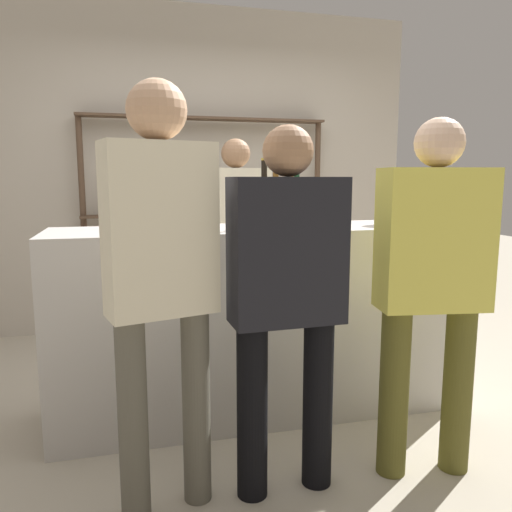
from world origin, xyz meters
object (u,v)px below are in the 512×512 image
object	(u,v)px
counter_bottle_2	(276,203)
server_behind_counter	(236,232)
counter_bottle_0	(264,201)
customer_center	(287,288)
counter_bottle_3	(178,207)
ice_bucket	(402,204)
counter_bottle_1	(296,202)
customer_left	(161,266)
wine_glass	(177,205)
customer_right	(432,275)

from	to	relation	value
counter_bottle_2	server_behind_counter	xyz separation A→B (m)	(-0.04, 0.88, -0.26)
counter_bottle_0	customer_center	world-z (taller)	customer_center
counter_bottle_3	ice_bucket	xyz separation A→B (m)	(1.34, 0.18, -0.01)
counter_bottle_1	customer_left	world-z (taller)	customer_left
counter_bottle_1	counter_bottle_2	xyz separation A→B (m)	(-0.16, -0.09, 0.00)
counter_bottle_1	ice_bucket	xyz separation A→B (m)	(0.61, -0.16, -0.01)
counter_bottle_2	wine_glass	distance (m)	0.55
wine_glass	server_behind_counter	distance (m)	1.00
counter_bottle_1	customer_right	size ratio (longest dim) A/B	0.21
customer_center	counter_bottle_3	bearing A→B (deg)	30.83
counter_bottle_0	wine_glass	xyz separation A→B (m)	(-0.45, 0.16, -0.02)
counter_bottle_0	ice_bucket	distance (m)	0.86
server_behind_counter	customer_right	world-z (taller)	server_behind_counter
customer_left	server_behind_counter	xyz separation A→B (m)	(0.67, 1.73, -0.07)
counter_bottle_0	wine_glass	size ratio (longest dim) A/B	2.26
server_behind_counter	counter_bottle_2	bearing A→B (deg)	-13.77
counter_bottle_0	server_behind_counter	size ratio (longest dim) A/B	0.23
counter_bottle_1	server_behind_counter	bearing A→B (deg)	103.62
counter_bottle_2	server_behind_counter	distance (m)	0.92
wine_glass	customer_right	xyz separation A→B (m)	(1.00, -0.92, -0.27)
counter_bottle_0	counter_bottle_1	distance (m)	0.32
counter_bottle_3	server_behind_counter	size ratio (longest dim) A/B	0.21
customer_left	wine_glass	bearing A→B (deg)	-24.55
ice_bucket	customer_right	distance (m)	0.89
counter_bottle_0	customer_left	bearing A→B (deg)	-129.41
ice_bucket	server_behind_counter	distance (m)	1.27
customer_center	ice_bucket	bearing A→B (deg)	-53.54
counter_bottle_1	wine_glass	distance (m)	0.70
ice_bucket	customer_left	xyz separation A→B (m)	(-1.47, -0.77, -0.18)
counter_bottle_2	customer_center	xyz separation A→B (m)	(-0.21, -0.84, -0.30)
counter_bottle_1	ice_bucket	size ratio (longest dim) A/B	1.44
counter_bottle_3	wine_glass	xyz separation A→B (m)	(0.03, 0.31, -0.00)
counter_bottle_2	server_behind_counter	world-z (taller)	server_behind_counter
counter_bottle_1	customer_center	bearing A→B (deg)	-111.26
ice_bucket	counter_bottle_1	bearing A→B (deg)	165.04
wine_glass	customer_center	size ratio (longest dim) A/B	0.11
counter_bottle_1	counter_bottle_2	bearing A→B (deg)	-150.40
counter_bottle_3	counter_bottle_1	bearing A→B (deg)	25.03
wine_glass	customer_right	size ratio (longest dim) A/B	0.11
counter_bottle_2	customer_right	distance (m)	1.01
customer_center	customer_left	bearing A→B (deg)	88.58
counter_bottle_3	customer_left	world-z (taller)	customer_left
customer_center	counter_bottle_1	bearing A→B (deg)	-23.16
customer_center	server_behind_counter	world-z (taller)	server_behind_counter
counter_bottle_0	server_behind_counter	xyz separation A→B (m)	(0.06, 0.98, -0.27)
counter_bottle_0	counter_bottle_1	world-z (taller)	counter_bottle_0
customer_left	customer_center	xyz separation A→B (m)	(0.50, 0.00, -0.11)
counter_bottle_2	counter_bottle_3	bearing A→B (deg)	-156.25
counter_bottle_0	counter_bottle_1	size ratio (longest dim) A/B	1.12
customer_left	counter_bottle_0	bearing A→B (deg)	-54.12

